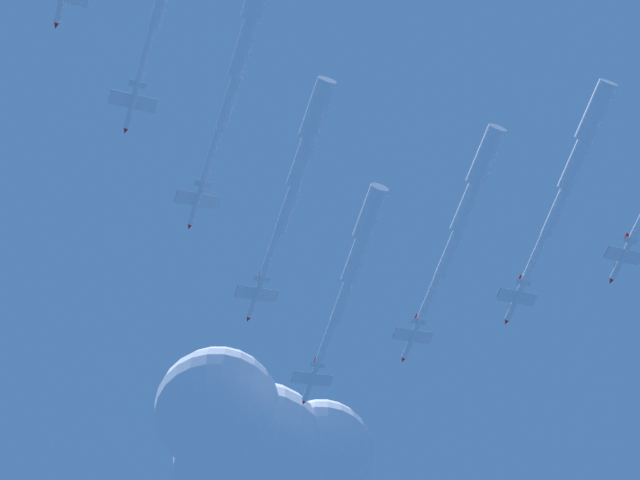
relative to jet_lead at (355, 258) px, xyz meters
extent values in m
cylinder|color=silver|center=(25.05, 11.50, 0.07)|extent=(8.73, 5.07, 1.38)
cone|color=red|center=(29.62, 13.64, 0.07)|extent=(1.73, 1.74, 1.31)
cylinder|color=black|center=(20.75, 9.48, 0.07)|extent=(0.98, 1.19, 1.03)
ellipsoid|color=black|center=(26.79, 12.46, 0.51)|extent=(2.11, 1.65, 0.88)
cube|color=silver|center=(24.57, 11.25, 0.02)|extent=(5.87, 8.45, 2.63)
cube|color=red|center=(23.00, 14.60, -1.06)|extent=(2.38, 1.61, 0.30)
cube|color=red|center=(26.12, 7.94, 1.23)|extent=(2.38, 1.61, 0.30)
cube|color=silver|center=(21.63, 9.89, 0.07)|extent=(2.30, 3.26, 1.05)
cube|color=red|center=(21.51, 10.15, 0.97)|extent=(1.56, 1.21, 1.85)
cylinder|color=white|center=(16.33, 7.41, 0.07)|extent=(10.29, 6.06, 1.75)
cylinder|color=white|center=(8.14, 3.26, 0.15)|extent=(10.67, 6.86, 2.63)
cylinder|color=white|center=(-0.33, -0.27, 0.03)|extent=(11.04, 7.65, 3.51)
cylinder|color=white|center=(-8.81, -3.78, -0.10)|extent=(11.41, 8.44, 4.38)
cylinder|color=silver|center=(5.20, 19.57, -0.49)|extent=(8.72, 5.15, 1.40)
cone|color=red|center=(9.76, 21.75, -0.49)|extent=(1.75, 1.76, 1.33)
cylinder|color=black|center=(0.92, 17.51, -0.49)|extent=(0.99, 1.20, 1.05)
ellipsoid|color=black|center=(6.92, 20.56, -0.05)|extent=(2.12, 1.67, 0.89)
cube|color=silver|center=(4.72, 19.32, -0.54)|extent=(5.89, 8.38, 2.84)
cube|color=red|center=(3.14, 22.63, -1.71)|extent=(2.37, 1.62, 0.32)
cube|color=red|center=(6.29, 16.05, 0.77)|extent=(2.37, 1.62, 0.32)
cube|color=silver|center=(1.79, 17.93, -0.49)|extent=(2.32, 3.24, 1.13)
cube|color=red|center=(1.66, 18.21, 0.41)|extent=(1.58, 1.26, 1.84)
cylinder|color=white|center=(-3.66, 15.32, -0.49)|extent=(10.67, 6.35, 1.78)
cylinder|color=white|center=(-12.14, 10.94, -0.40)|extent=(11.05, 7.15, 2.66)
cylinder|color=white|center=(-20.92, 7.16, -0.53)|extent=(11.44, 7.95, 3.55)
cylinder|color=white|center=(-29.71, 3.41, -0.67)|extent=(11.82, 8.75, 4.44)
cylinder|color=silver|center=(19.11, -9.09, 2.10)|extent=(8.70, 5.19, 1.38)
cone|color=red|center=(23.65, -6.88, 2.10)|extent=(1.74, 1.75, 1.31)
cylinder|color=black|center=(14.84, -11.17, 2.10)|extent=(0.99, 1.20, 1.04)
ellipsoid|color=black|center=(20.83, -8.10, 2.54)|extent=(2.12, 1.67, 0.88)
cube|color=silver|center=(18.63, -9.34, 2.05)|extent=(5.95, 8.41, 2.70)
cube|color=red|center=(17.01, -6.03, 0.94)|extent=(2.37, 1.63, 0.31)
cube|color=red|center=(20.23, -12.62, 3.29)|extent=(2.37, 1.63, 0.31)
cube|color=silver|center=(15.71, -10.75, 2.10)|extent=(2.34, 3.25, 1.07)
cube|color=red|center=(15.58, -10.49, 3.00)|extent=(1.56, 1.24, 1.85)
cylinder|color=white|center=(10.17, -13.45, 2.10)|extent=(10.90, 6.52, 1.76)
cylinder|color=white|center=(1.49, -18.00, 2.19)|extent=(11.28, 7.31, 2.64)
cylinder|color=white|center=(-7.49, -21.94, 2.06)|extent=(11.67, 8.10, 3.52)
cylinder|color=white|center=(-16.48, -25.86, 1.93)|extent=(12.05, 8.89, 4.40)
cylinder|color=silver|center=(-14.65, 27.64, 0.29)|extent=(8.72, 5.12, 1.38)
cone|color=red|center=(-10.09, 29.81, 0.29)|extent=(1.74, 1.74, 1.31)
cylinder|color=black|center=(-18.93, 25.59, 0.29)|extent=(0.99, 1.19, 1.03)
ellipsoid|color=black|center=(-12.92, 28.62, 0.74)|extent=(2.11, 1.66, 0.88)
cube|color=silver|center=(-15.13, 27.39, 0.24)|extent=(5.91, 8.43, 2.66)
cube|color=red|center=(-16.72, 30.73, -0.85)|extent=(2.38, 1.62, 0.31)
cube|color=red|center=(-13.56, 24.10, 1.47)|extent=(2.38, 1.62, 0.31)
cube|color=silver|center=(-18.06, 26.01, 0.29)|extent=(2.32, 3.26, 1.06)
cube|color=red|center=(-18.18, 26.27, 1.20)|extent=(1.56, 1.22, 1.85)
cylinder|color=white|center=(-23.84, 23.25, 0.29)|extent=(11.42, 6.67, 1.76)
cylinder|color=white|center=(-32.99, 18.57, 0.38)|extent=(11.80, 7.46, 2.63)
cylinder|color=white|center=(-42.43, 14.50, 0.26)|extent=(12.17, 8.26, 3.51)
cylinder|color=silver|center=(13.17, -29.68, 1.85)|extent=(8.72, 5.08, 1.36)
cone|color=red|center=(17.73, -27.52, 1.85)|extent=(1.73, 1.72, 1.29)
cylinder|color=black|center=(8.87, -31.71, 1.85)|extent=(0.98, 1.18, 1.02)
ellipsoid|color=black|center=(14.90, -28.72, 2.30)|extent=(2.11, 1.64, 0.86)
cube|color=silver|center=(12.68, -29.92, 1.80)|extent=(5.91, 8.49, 2.45)
cube|color=red|center=(11.09, -26.56, 0.80)|extent=(2.38, 1.62, 0.29)
cube|color=red|center=(14.26, -33.25, 2.93)|extent=(2.38, 1.62, 0.29)
cube|color=silver|center=(9.75, -31.29, 1.85)|extent=(2.32, 3.28, 0.98)
cube|color=red|center=(9.64, -31.06, 2.76)|extent=(1.54, 1.18, 1.86)
cylinder|color=white|center=(4.20, -33.91, 1.85)|extent=(10.85, 6.35, 1.73)
cylinder|color=white|center=(-4.47, -38.33, 1.93)|extent=(11.22, 7.13, 2.60)
cylinder|color=white|center=(-13.43, -42.13, 1.82)|extent=(11.59, 7.91, 3.46)
cylinder|color=white|center=(-22.40, -45.90, 1.69)|extent=(11.96, 8.69, 4.33)
cylinder|color=silver|center=(-34.50, 35.71, -0.54)|extent=(8.73, 5.06, 1.37)
cone|color=red|center=(-29.92, 37.85, -0.54)|extent=(1.73, 1.73, 1.30)
cylinder|color=black|center=(-38.80, 33.69, -0.54)|extent=(0.98, 1.18, 1.03)
ellipsoid|color=black|center=(-32.76, 36.67, -0.09)|extent=(2.11, 1.64, 0.87)
cube|color=silver|center=(-34.98, 35.47, -0.59)|extent=(5.88, 8.48, 2.52)
cube|color=red|center=(-36.56, 38.83, -1.61)|extent=(2.38, 1.61, 0.29)
cube|color=red|center=(-33.42, 32.14, 0.57)|extent=(2.38, 1.61, 0.29)
cube|color=silver|center=(-37.92, 34.10, -0.54)|extent=(2.31, 3.27, 1.00)
cube|color=red|center=(-38.03, 34.35, 0.37)|extent=(1.55, 1.19, 1.86)
cylinder|color=white|center=(-43.65, 31.42, -0.54)|extent=(11.27, 6.51, 1.74)
cylinder|color=silver|center=(7.22, -50.27, 2.41)|extent=(8.68, 5.26, 1.40)
cone|color=red|center=(11.74, -48.02, 2.41)|extent=(1.76, 1.77, 1.33)
cylinder|color=black|center=(2.97, -52.38, 2.41)|extent=(1.00, 1.21, 1.05)
ellipsoid|color=black|center=(8.93, -49.25, 2.85)|extent=(2.12, 1.69, 0.89)
cube|color=silver|center=(6.75, -50.52, 2.36)|extent=(5.97, 8.35, 2.87)
cube|color=red|center=(5.12, -47.24, 1.17)|extent=(2.37, 1.65, 0.32)
cube|color=red|center=(8.36, -53.76, 3.68)|extent=(2.37, 1.65, 0.32)
cube|color=silver|center=(3.84, -51.95, 2.41)|extent=(2.35, 3.23, 1.14)
cube|color=red|center=(3.70, -51.67, 3.30)|extent=(1.58, 1.28, 1.84)
cone|color=red|center=(-49.81, 45.99, -0.68)|extent=(1.73, 1.73, 1.29)
ellipsoid|color=black|center=(-52.62, 44.76, -0.23)|extent=(2.11, 1.66, 0.86)
cube|color=red|center=(-53.21, 40.22, 0.39)|extent=(2.37, 1.64, 0.29)
sphere|color=white|center=(49.76, 27.16, 11.23)|extent=(35.31, 35.31, 35.31)
sphere|color=white|center=(34.96, 32.68, 9.91)|extent=(26.48, 26.48, 26.48)
sphere|color=white|center=(50.95, 12.79, 14.24)|extent=(22.95, 22.95, 22.95)
sphere|color=white|center=(49.41, 33.22, 21.45)|extent=(19.42, 19.42, 19.42)
camera|label=1|loc=(-78.51, -3.14, -182.63)|focal=59.63mm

